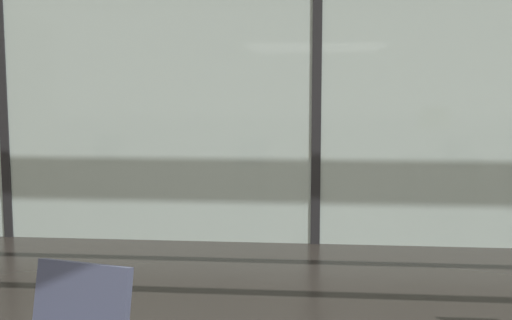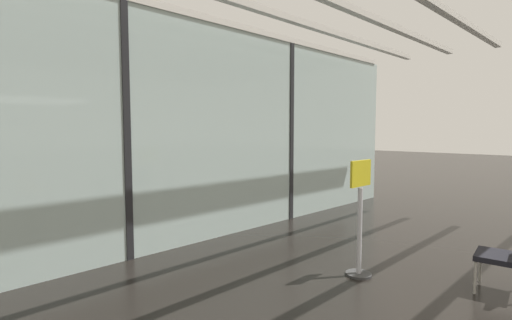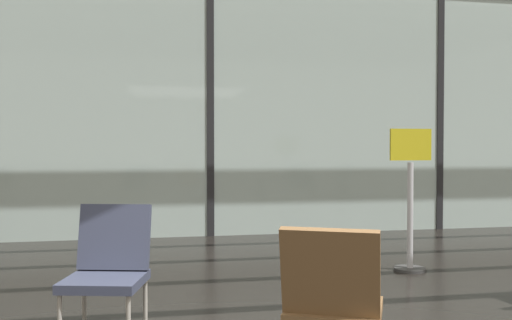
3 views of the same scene
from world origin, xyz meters
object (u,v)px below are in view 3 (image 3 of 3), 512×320
lounge_chair_1 (333,298)px  lounge_chair_2 (109,264)px  info_sign (410,204)px  parked_airplane (148,117)px

lounge_chair_1 → lounge_chair_2: bearing=-16.6°
lounge_chair_1 → lounge_chair_2: size_ratio=1.00×
lounge_chair_2 → info_sign: size_ratio=0.60×
lounge_chair_1 → info_sign: info_sign is taller
parked_airplane → lounge_chair_1: size_ratio=14.73×
parked_airplane → info_sign: bearing=-72.3°
parked_airplane → lounge_chair_1: (0.91, -10.69, -1.46)m
parked_airplane → lounge_chair_2: parked_airplane is taller
info_sign → parked_airplane: bearing=107.7°
lounge_chair_2 → info_sign: bearing=40.9°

